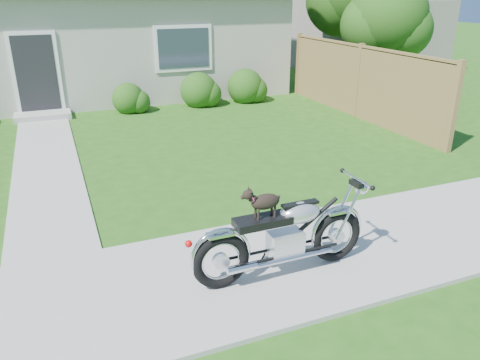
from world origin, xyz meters
The scene contains 9 objects.
ground centered at (0.00, 0.00, 0.00)m, with size 80.00×80.00×0.00m, color #235114.
sidewalk centered at (0.00, 0.00, 0.02)m, with size 24.00×2.20×0.04m, color #9E9B93.
walkway centered at (-1.50, 5.00, 0.01)m, with size 1.20×8.00×0.03m, color #9E9B93.
house centered at (0.00, 11.99, 2.16)m, with size 12.60×7.03×4.50m.
fence centered at (6.30, 5.75, 0.94)m, with size 0.12×6.62×1.90m.
tree_near centered at (8.64, 7.57, 2.32)m, with size 2.45×2.37×3.63m.
shrub_row centered at (0.32, 8.50, 0.43)m, with size 10.16×1.07×1.07m.
potted_plant_right centered at (0.88, 8.55, 0.33)m, with size 0.37×0.37×0.66m, color #285E19.
motorcycle_with_dog centered at (1.05, -0.28, 0.55)m, with size 2.22×0.60×1.14m.
Camera 1 is at (-1.23, -4.48, 3.17)m, focal length 35.00 mm.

